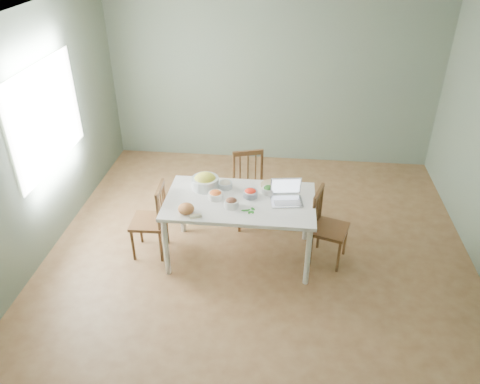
# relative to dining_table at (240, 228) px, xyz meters

# --- Properties ---
(floor) EXTENTS (5.00, 5.00, 0.00)m
(floor) POSITION_rel_dining_table_xyz_m (0.22, 0.09, -0.39)
(floor) COLOR brown
(floor) RESTS_ON ground
(ceiling) EXTENTS (5.00, 5.00, 0.00)m
(ceiling) POSITION_rel_dining_table_xyz_m (0.22, 0.09, 2.31)
(ceiling) COLOR white
(ceiling) RESTS_ON ground
(wall_back) EXTENTS (5.00, 0.00, 2.70)m
(wall_back) POSITION_rel_dining_table_xyz_m (0.22, 2.59, 0.96)
(wall_back) COLOR #62725B
(wall_back) RESTS_ON ground
(wall_front) EXTENTS (5.00, 0.00, 2.70)m
(wall_front) POSITION_rel_dining_table_xyz_m (0.22, -2.41, 0.96)
(wall_front) COLOR #62725B
(wall_front) RESTS_ON ground
(wall_left) EXTENTS (0.00, 5.00, 2.70)m
(wall_left) POSITION_rel_dining_table_xyz_m (-2.28, 0.09, 0.96)
(wall_left) COLOR #62725B
(wall_left) RESTS_ON ground
(window_left) EXTENTS (0.04, 1.60, 1.20)m
(window_left) POSITION_rel_dining_table_xyz_m (-2.26, 0.39, 1.11)
(window_left) COLOR white
(window_left) RESTS_ON ground
(dining_table) EXTENTS (1.66, 0.93, 0.78)m
(dining_table) POSITION_rel_dining_table_xyz_m (0.00, 0.00, 0.00)
(dining_table) COLOR white
(dining_table) RESTS_ON floor
(chair_far) EXTENTS (0.52, 0.51, 0.96)m
(chair_far) POSITION_rel_dining_table_xyz_m (0.06, 0.69, 0.09)
(chair_far) COLOR #46291A
(chair_far) RESTS_ON floor
(chair_left) EXTENTS (0.40, 0.42, 0.91)m
(chair_left) POSITION_rel_dining_table_xyz_m (-1.06, -0.04, 0.07)
(chair_left) COLOR #46291A
(chair_left) RESTS_ON floor
(chair_right) EXTENTS (0.48, 0.49, 0.90)m
(chair_right) POSITION_rel_dining_table_xyz_m (1.02, 0.04, 0.06)
(chair_right) COLOR #46291A
(chair_right) RESTS_ON floor
(bread_boule) EXTENTS (0.20, 0.20, 0.11)m
(bread_boule) POSITION_rel_dining_table_xyz_m (-0.54, -0.33, 0.45)
(bread_boule) COLOR #9F5F2E
(bread_boule) RESTS_ON dining_table
(butter_stick) EXTENTS (0.13, 0.08, 0.03)m
(butter_stick) POSITION_rel_dining_table_xyz_m (-0.42, -0.40, 0.41)
(butter_stick) COLOR beige
(butter_stick) RESTS_ON dining_table
(bowl_squash) EXTENTS (0.39, 0.39, 0.18)m
(bowl_squash) POSITION_rel_dining_table_xyz_m (-0.42, 0.21, 0.48)
(bowl_squash) COLOR gold
(bowl_squash) RESTS_ON dining_table
(bowl_carrot) EXTENTS (0.19, 0.19, 0.09)m
(bowl_carrot) POSITION_rel_dining_table_xyz_m (-0.27, -0.00, 0.44)
(bowl_carrot) COLOR #DE500F
(bowl_carrot) RESTS_ON dining_table
(bowl_onion) EXTENTS (0.20, 0.20, 0.09)m
(bowl_onion) POSITION_rel_dining_table_xyz_m (-0.20, 0.24, 0.43)
(bowl_onion) COLOR beige
(bowl_onion) RESTS_ON dining_table
(bowl_mushroom) EXTENTS (0.20, 0.20, 0.10)m
(bowl_mushroom) POSITION_rel_dining_table_xyz_m (-0.08, -0.15, 0.44)
(bowl_mushroom) COLOR #4A3023
(bowl_mushroom) RESTS_ON dining_table
(bowl_redpep) EXTENTS (0.21, 0.21, 0.10)m
(bowl_redpep) POSITION_rel_dining_table_xyz_m (0.11, 0.07, 0.44)
(bowl_redpep) COLOR #AD190C
(bowl_redpep) RESTS_ON dining_table
(bowl_broccoli) EXTENTS (0.16, 0.16, 0.09)m
(bowl_broccoli) POSITION_rel_dining_table_xyz_m (0.30, 0.18, 0.43)
(bowl_broccoli) COLOR #0B4A11
(bowl_broccoli) RESTS_ON dining_table
(flatbread) EXTENTS (0.25, 0.25, 0.02)m
(flatbread) POSITION_rel_dining_table_xyz_m (0.32, 0.34, 0.40)
(flatbread) COLOR #CDB788
(flatbread) RESTS_ON dining_table
(basil_bunch) EXTENTS (0.17, 0.17, 0.02)m
(basil_bunch) POSITION_rel_dining_table_xyz_m (0.11, -0.21, 0.40)
(basil_bunch) COLOR #327C28
(basil_bunch) RESTS_ON dining_table
(laptop) EXTENTS (0.38, 0.33, 0.24)m
(laptop) POSITION_rel_dining_table_xyz_m (0.52, 0.00, 0.51)
(laptop) COLOR silver
(laptop) RESTS_ON dining_table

